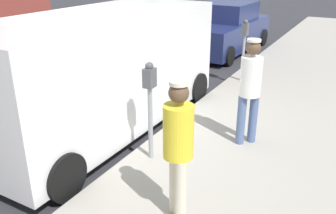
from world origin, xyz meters
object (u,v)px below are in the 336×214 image
Objects in this scene: parking_meter_near at (150,95)px; pedestrian_in_white at (250,86)px; pedestrian_in_yellow at (178,144)px; parking_meter_far at (244,40)px; parked_sedan_ahead at (224,30)px; parked_van at (101,69)px.

parking_meter_near is 0.87× the size of pedestrian_in_white.
parking_meter_far is at bearing 100.40° from pedestrian_in_yellow.
pedestrian_in_white is at bearing 86.75° from pedestrian_in_yellow.
parked_sedan_ahead is at bearing 102.66° from parking_meter_near.
pedestrian_in_white is at bearing 46.59° from parking_meter_near.
parked_sedan_ahead is at bearing 92.01° from parked_van.
pedestrian_in_yellow is (1.00, -1.04, -0.06)m from parking_meter_near.
parking_meter_near is 7.98m from parked_sedan_ahead.
pedestrian_in_white is at bearing -66.41° from parked_sedan_ahead.
pedestrian_in_white is (1.13, 1.19, -0.03)m from parking_meter_near.
parked_van is at bearing 152.73° from parking_meter_near.
parked_van is 1.17× the size of parked_sedan_ahead.
parking_meter_far is at bearing 109.32° from pedestrian_in_white.
parking_meter_far is (0.00, 4.41, 0.00)m from parking_meter_near.
pedestrian_in_yellow reaches higher than parked_sedan_ahead.
pedestrian_in_white reaches higher than pedestrian_in_yellow.
parking_meter_far is 0.34× the size of parked_sedan_ahead.
pedestrian_in_white is 7.19m from parked_sedan_ahead.
pedestrian_in_yellow is 0.38× the size of parked_sedan_ahead.
pedestrian_in_white is at bearing 9.05° from parked_van.
parking_meter_near is at bearing -77.34° from parked_sedan_ahead.
pedestrian_in_white is 2.24m from pedestrian_in_yellow.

